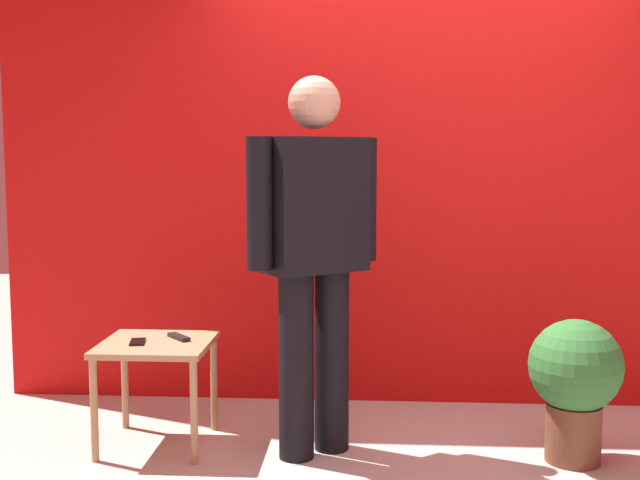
% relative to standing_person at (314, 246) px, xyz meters
% --- Properties ---
extents(back_wall_red, '(4.98, 0.12, 3.23)m').
position_rel_standing_person_xyz_m(back_wall_red, '(0.58, 0.92, 0.59)').
color(back_wall_red, red).
rests_on(back_wall_red, ground_plane).
extents(standing_person, '(0.64, 0.53, 1.83)m').
position_rel_standing_person_xyz_m(standing_person, '(0.00, 0.00, 0.00)').
color(standing_person, black).
rests_on(standing_person, ground_plane).
extents(side_table, '(0.54, 0.54, 0.53)m').
position_rel_standing_person_xyz_m(side_table, '(-0.80, 0.06, -0.57)').
color(side_table, tan).
rests_on(side_table, ground_plane).
extents(cell_phone, '(0.10, 0.15, 0.01)m').
position_rel_standing_person_xyz_m(cell_phone, '(-0.88, 0.03, -0.49)').
color(cell_phone, black).
rests_on(cell_phone, side_table).
extents(tv_remote, '(0.14, 0.16, 0.02)m').
position_rel_standing_person_xyz_m(tv_remote, '(-0.70, 0.13, -0.48)').
color(tv_remote, black).
rests_on(tv_remote, side_table).
extents(potted_plant, '(0.44, 0.44, 0.69)m').
position_rel_standing_person_xyz_m(potted_plant, '(1.24, -0.03, -0.61)').
color(potted_plant, brown).
rests_on(potted_plant, ground_plane).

